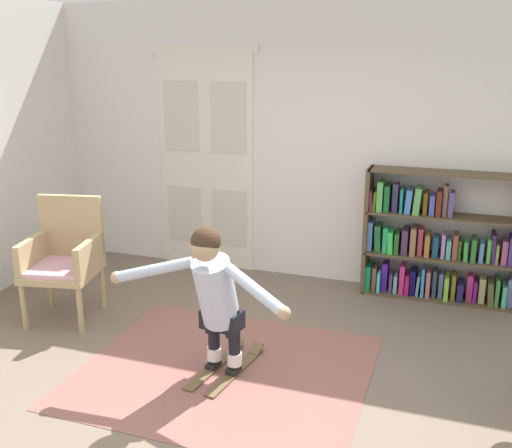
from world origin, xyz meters
name	(u,v)px	position (x,y,z in m)	size (l,w,h in m)	color
ground_plane	(226,401)	(0.00, 0.00, 0.00)	(7.20, 7.20, 0.00)	#716051
back_wall	(318,144)	(0.00, 2.60, 1.45)	(6.00, 0.10, 2.90)	silver
double_door	(206,159)	(-1.25, 2.54, 1.23)	(1.22, 0.05, 2.45)	silver
rug	(225,370)	(-0.16, 0.38, 0.00)	(2.16, 1.88, 0.01)	#8B574E
bookshelf	(435,245)	(1.24, 2.39, 0.55)	(1.51, 0.30, 1.28)	brown
wicker_chair	(65,256)	(-1.92, 0.85, 0.58)	(0.71, 0.71, 1.10)	tan
skis_pair	(227,366)	(-0.16, 0.41, 0.02)	(0.38, 0.83, 0.07)	brown
person_skier	(214,290)	(-0.18, 0.25, 0.71)	(1.43, 0.66, 1.14)	white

